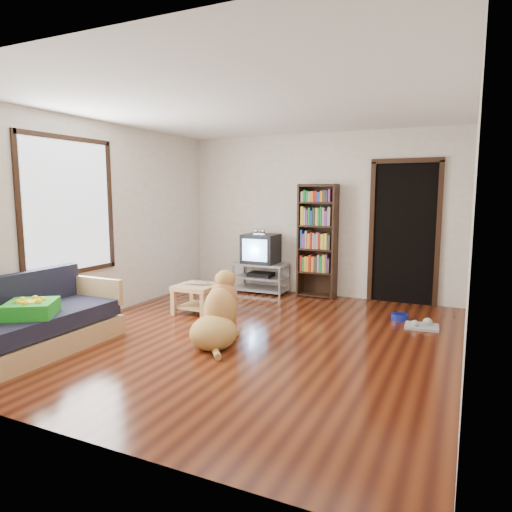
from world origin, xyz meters
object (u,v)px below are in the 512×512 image
at_px(grey_rag, 422,326).
at_px(coffee_table, 197,293).
at_px(dog_bowl, 400,317).
at_px(bookshelf, 318,235).
at_px(green_cushion, 31,309).
at_px(crt_tv, 261,248).
at_px(sofa, 35,327).
at_px(laptop, 196,284).
at_px(dog, 218,317).
at_px(tv_stand, 261,276).

height_order(grey_rag, coffee_table, coffee_table).
distance_m(dog_bowl, bookshelf, 1.91).
height_order(green_cushion, dog_bowl, green_cushion).
xyz_separation_m(green_cushion, bookshelf, (1.80, 3.85, 0.50)).
bearing_deg(crt_tv, sofa, -104.93).
relative_size(crt_tv, bookshelf, 0.32).
relative_size(grey_rag, sofa, 0.22).
bearing_deg(laptop, bookshelf, 46.88).
bearing_deg(dog_bowl, grey_rag, -39.81).
bearing_deg(coffee_table, dog, -47.43).
height_order(sofa, dog, sofa).
height_order(green_cushion, coffee_table, green_cushion).
xyz_separation_m(bookshelf, sofa, (-1.92, -3.72, -0.74)).
bearing_deg(sofa, laptop, 69.93).
height_order(grey_rag, crt_tv, crt_tv).
distance_m(grey_rag, coffee_table, 2.98).
bearing_deg(crt_tv, dog, -75.72).
distance_m(tv_stand, bookshelf, 1.20).
relative_size(grey_rag, coffee_table, 0.73).
bearing_deg(green_cushion, dog, 4.12).
bearing_deg(crt_tv, bookshelf, 4.32).
distance_m(crt_tv, coffee_table, 1.70).
relative_size(grey_rag, dog, 0.41).
distance_m(crt_tv, sofa, 3.81).
xyz_separation_m(crt_tv, dog, (0.66, -2.61, -0.44)).
bearing_deg(coffee_table, tv_stand, 81.38).
bearing_deg(dog_bowl, sofa, -139.34).
height_order(dog_bowl, coffee_table, coffee_table).
height_order(laptop, tv_stand, tv_stand).
distance_m(dog_bowl, coffee_table, 2.75).
bearing_deg(sofa, bookshelf, 62.68).
xyz_separation_m(green_cushion, laptop, (0.61, 2.13, -0.08)).
relative_size(grey_rag, bookshelf, 0.22).
bearing_deg(bookshelf, green_cushion, -115.07).
distance_m(laptop, crt_tv, 1.70).
relative_size(tv_stand, crt_tv, 1.55).
xyz_separation_m(laptop, dog, (0.91, -0.96, -0.11)).
height_order(grey_rag, bookshelf, bookshelf).
relative_size(grey_rag, crt_tv, 0.69).
bearing_deg(dog, sofa, -147.44).
height_order(crt_tv, dog, crt_tv).
relative_size(dog_bowl, coffee_table, 0.40).
relative_size(sofa, coffee_table, 3.27).
height_order(dog_bowl, grey_rag, dog_bowl).
bearing_deg(tv_stand, grey_rag, -20.77).
bearing_deg(bookshelf, dog, -96.10).
bearing_deg(tv_stand, dog_bowl, -17.83).
bearing_deg(bookshelf, sofa, -117.32).
height_order(laptop, crt_tv, crt_tv).
relative_size(green_cushion, dog_bowl, 2.08).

